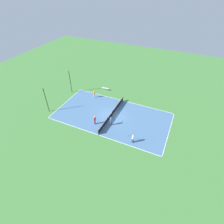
{
  "coord_description": "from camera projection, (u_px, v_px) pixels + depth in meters",
  "views": [
    {
      "loc": [
        -22.45,
        -10.3,
        20.56
      ],
      "look_at": [
        0.0,
        0.0,
        0.9
      ],
      "focal_mm": 28.0,
      "sensor_mm": 36.0,
      "label": 1
    }
  ],
  "objects": [
    {
      "name": "court_surface",
      "position": [
        112.0,
        116.0,
        32.13
      ],
      "size": [
        10.83,
        20.79,
        0.02
      ],
      "color": "#4C729E",
      "rests_on": "ground_plane"
    },
    {
      "name": "tennis_net",
      "position": [
        112.0,
        113.0,
        31.79
      ],
      "size": [
        10.63,
        0.1,
        1.05
      ],
      "color": "black",
      "rests_on": "court_surface"
    },
    {
      "name": "tennis_ball_right_alley",
      "position": [
        144.0,
        120.0,
        31.03
      ],
      "size": [
        0.07,
        0.07,
        0.07
      ],
      "primitive_type": "sphere",
      "color": "#CCE033",
      "rests_on": "court_surface"
    },
    {
      "name": "player_center_orange",
      "position": [
        94.0,
        94.0,
        36.32
      ],
      "size": [
        0.51,
        0.51,
        1.58
      ],
      "rotation": [
        0.0,
        0.0,
        2.3
      ],
      "color": "white",
      "rests_on": "court_surface"
    },
    {
      "name": "fence_post_back_right",
      "position": [
        70.0,
        82.0,
        36.95
      ],
      "size": [
        0.12,
        0.12,
        5.03
      ],
      "color": "black",
      "rests_on": "ground_plane"
    },
    {
      "name": "tennis_ball_midcourt",
      "position": [
        114.0,
        116.0,
        32.05
      ],
      "size": [
        0.07,
        0.07,
        0.07
      ],
      "primitive_type": "sphere",
      "color": "#CCE033",
      "rests_on": "court_surface"
    },
    {
      "name": "player_coach_red",
      "position": [
        95.0,
        120.0,
        29.78
      ],
      "size": [
        0.48,
        0.48,
        1.72
      ],
      "rotation": [
        0.0,
        0.0,
        3.57
      ],
      "color": "navy",
      "rests_on": "court_surface"
    },
    {
      "name": "bench",
      "position": [
        105.0,
        88.0,
        39.08
      ],
      "size": [
        0.36,
        1.73,
        0.45
      ],
      "rotation": [
        0.0,
        0.0,
        1.57
      ],
      "color": "silver",
      "rests_on": "ground_plane"
    },
    {
      "name": "player_far_white",
      "position": [
        133.0,
        138.0,
        26.52
      ],
      "size": [
        0.36,
        0.93,
        1.6
      ],
      "rotation": [
        0.0,
        0.0,
        1.57
      ],
      "color": "navy",
      "rests_on": "court_surface"
    },
    {
      "name": "fence_post_back_left",
      "position": [
        46.0,
        100.0,
        31.64
      ],
      "size": [
        0.12,
        0.12,
        5.03
      ],
      "color": "black",
      "rests_on": "ground_plane"
    },
    {
      "name": "player_near_blue",
      "position": [
        111.0,
        121.0,
        29.59
      ],
      "size": [
        0.98,
        0.74,
        1.66
      ],
      "rotation": [
        0.0,
        0.0,
        5.78
      ],
      "color": "#4C4C51",
      "rests_on": "court_surface"
    },
    {
      "name": "tennis_ball_far_baseline",
      "position": [
        160.0,
        138.0,
        27.65
      ],
      "size": [
        0.07,
        0.07,
        0.07
      ],
      "primitive_type": "sphere",
      "color": "#CCE033",
      "rests_on": "court_surface"
    },
    {
      "name": "ground_plane",
      "position": [
        112.0,
        116.0,
        32.13
      ],
      "size": [
        80.0,
        80.0,
        0.0
      ],
      "primitive_type": "plane",
      "color": "#47843D"
    }
  ]
}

